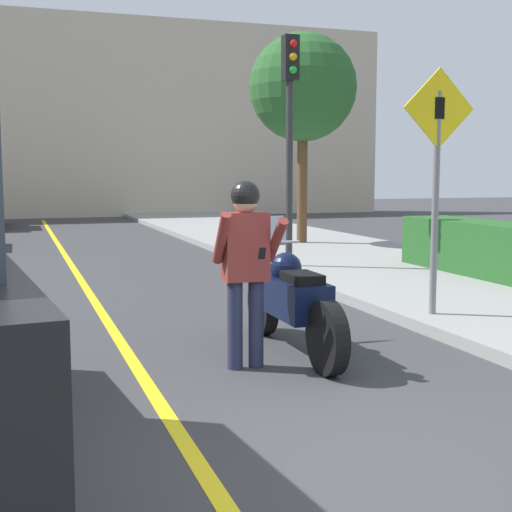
% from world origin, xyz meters
% --- Properties ---
extents(ground_plane, '(80.00, 80.00, 0.00)m').
position_xyz_m(ground_plane, '(0.00, 0.00, 0.00)').
color(ground_plane, '#38383A').
extents(road_center_line, '(0.12, 36.00, 0.01)m').
position_xyz_m(road_center_line, '(-0.60, 6.00, 0.00)').
color(road_center_line, yellow).
rests_on(road_center_line, ground).
extents(building_backdrop, '(28.00, 1.20, 8.01)m').
position_xyz_m(building_backdrop, '(0.00, 26.00, 4.00)').
color(building_backdrop, beige).
rests_on(building_backdrop, ground).
extents(motorcycle, '(0.62, 2.36, 1.32)m').
position_xyz_m(motorcycle, '(0.95, 2.73, 0.52)').
color(motorcycle, black).
rests_on(motorcycle, ground).
extents(person_biker, '(0.59, 0.47, 1.70)m').
position_xyz_m(person_biker, '(0.35, 2.32, 1.04)').
color(person_biker, '#282D4C').
rests_on(person_biker, ground).
extents(crossing_sign, '(0.91, 0.08, 2.81)m').
position_xyz_m(crossing_sign, '(2.98, 3.37, 1.83)').
color(crossing_sign, slate).
rests_on(crossing_sign, sidewalk_curb).
extents(traffic_light, '(0.26, 0.30, 3.98)m').
position_xyz_m(traffic_light, '(2.99, 7.98, 2.89)').
color(traffic_light, '#2D2D30').
rests_on(traffic_light, sidewalk_curb).
extents(hedge_row, '(0.90, 3.56, 0.85)m').
position_xyz_m(hedge_row, '(5.60, 6.01, 0.56)').
color(hedge_row, '#235623').
rests_on(hedge_row, sidewalk_curb).
extents(street_tree, '(2.50, 2.50, 4.86)m').
position_xyz_m(street_tree, '(4.83, 11.86, 3.72)').
color(street_tree, brown).
rests_on(street_tree, sidewalk_curb).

